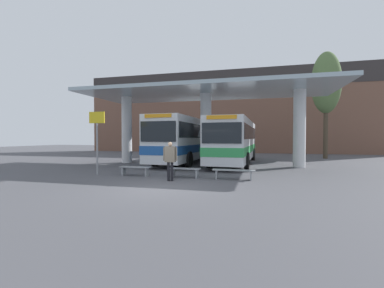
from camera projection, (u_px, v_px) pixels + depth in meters
ground_plane at (161, 188)px, 9.94m from camera, size 100.00×100.00×0.00m
townhouse_backdrop at (229, 105)px, 33.44m from camera, size 40.00×0.58×10.79m
station_canopy at (206, 101)px, 18.50m from camera, size 17.64×6.86×5.39m
transit_bus_left_bay at (188, 139)px, 20.65m from camera, size 3.07×11.57×3.40m
transit_bus_center_bay at (235, 140)px, 19.48m from camera, size 3.01×11.40×3.23m
waiting_bench_near_pillar at (185, 171)px, 12.60m from camera, size 1.52×0.44×0.46m
waiting_bench_mid_platform at (234, 172)px, 12.01m from camera, size 1.99×0.44×0.46m
waiting_bench_far_platform at (135, 169)px, 13.26m from camera, size 1.64×0.44×0.46m
info_sign_platform at (97, 130)px, 13.56m from camera, size 0.90×0.09×3.33m
pedestrian_waiting at (170, 157)px, 11.60m from camera, size 0.66×0.30×1.77m
poplar_tree_behind_left at (326, 84)px, 23.97m from camera, size 2.62×2.62×10.00m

